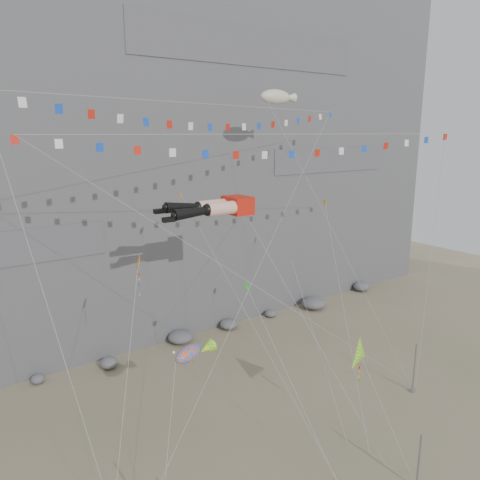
% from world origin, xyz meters
% --- Properties ---
extents(ground, '(120.00, 120.00, 0.00)m').
position_xyz_m(ground, '(0.00, 0.00, 0.00)').
color(ground, gray).
rests_on(ground, ground).
extents(cliff, '(80.00, 28.00, 50.00)m').
position_xyz_m(cliff, '(0.00, 32.00, 25.00)').
color(cliff, slate).
rests_on(cliff, ground).
extents(talus_boulders, '(60.00, 3.00, 1.20)m').
position_xyz_m(talus_boulders, '(0.00, 17.00, 0.60)').
color(talus_boulders, '#5B5A5F').
rests_on(talus_boulders, ground).
extents(anchor_pole_center, '(0.12, 0.12, 3.76)m').
position_xyz_m(anchor_pole_center, '(2.05, -9.48, 1.88)').
color(anchor_pole_center, gray).
rests_on(anchor_pole_center, ground).
extents(anchor_pole_right, '(0.12, 0.12, 4.37)m').
position_xyz_m(anchor_pole_right, '(11.45, -2.65, 2.18)').
color(anchor_pole_right, gray).
rests_on(anchor_pole_right, ground).
extents(legs_kite, '(9.06, 15.13, 20.98)m').
position_xyz_m(legs_kite, '(-2.03, 6.81, 15.68)').
color(legs_kite, red).
rests_on(legs_kite, ground).
extents(flag_banner_upper, '(33.35, 16.24, 29.35)m').
position_xyz_m(flag_banner_upper, '(-0.88, 7.89, 23.34)').
color(flag_banner_upper, red).
rests_on(flag_banner_upper, ground).
extents(flag_banner_lower, '(34.55, 8.64, 24.46)m').
position_xyz_m(flag_banner_lower, '(1.53, 3.59, 21.16)').
color(flag_banner_lower, red).
rests_on(flag_banner_lower, ground).
extents(harlequin_kite, '(6.35, 8.29, 15.88)m').
position_xyz_m(harlequin_kite, '(-9.43, 4.53, 12.95)').
color(harlequin_kite, red).
rests_on(harlequin_kite, ground).
extents(fish_windsock, '(6.89, 6.61, 10.57)m').
position_xyz_m(fish_windsock, '(-7.91, 0.85, 7.63)').
color(fish_windsock, '#F44D0C').
rests_on(fish_windsock, ground).
extents(delta_kite, '(2.63, 5.05, 8.54)m').
position_xyz_m(delta_kite, '(2.55, -4.21, 6.61)').
color(delta_kite, yellow).
rests_on(delta_kite, ground).
extents(blimp_windsock, '(7.21, 13.64, 28.08)m').
position_xyz_m(blimp_windsock, '(7.70, 11.51, 24.43)').
color(blimp_windsock, beige).
rests_on(blimp_windsock, ground).
extents(small_kite_a, '(2.39, 17.12, 23.33)m').
position_xyz_m(small_kite_a, '(-3.38, 9.27, 16.17)').
color(small_kite_a, orange).
rests_on(small_kite_a, ground).
extents(small_kite_b, '(3.78, 10.62, 15.05)m').
position_xyz_m(small_kite_b, '(4.66, 5.35, 10.76)').
color(small_kite_b, purple).
rests_on(small_kite_b, ground).
extents(small_kite_c, '(1.61, 8.79, 13.57)m').
position_xyz_m(small_kite_c, '(-2.57, 1.72, 10.59)').
color(small_kite_c, '#189E19').
rests_on(small_kite_c, ground).
extents(small_kite_d, '(8.59, 13.54, 21.31)m').
position_xyz_m(small_kite_d, '(10.05, 6.91, 14.61)').
color(small_kite_d, gold).
rests_on(small_kite_d, ground).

